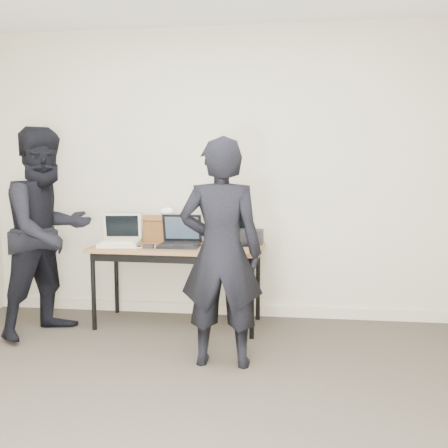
% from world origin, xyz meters
% --- Properties ---
extents(room, '(4.60, 4.60, 2.80)m').
position_xyz_m(room, '(0.00, 0.00, 1.35)').
color(room, '#3C352D').
rests_on(room, ground).
extents(desk, '(1.52, 0.70, 0.72)m').
position_xyz_m(desk, '(-0.35, 1.87, 0.66)').
color(desk, brown).
rests_on(desk, ground).
extents(laptop_beige, '(0.39, 0.38, 0.28)m').
position_xyz_m(laptop_beige, '(-0.87, 1.83, 0.78)').
color(laptop_beige, '#B8B393').
rests_on(laptop_beige, desk).
extents(laptop_center, '(0.36, 0.35, 0.27)m').
position_xyz_m(laptop_center, '(-0.32, 1.86, 0.78)').
color(laptop_center, black).
rests_on(laptop_center, desk).
extents(laptop_right, '(0.47, 0.46, 0.26)m').
position_xyz_m(laptop_right, '(0.11, 2.01, 0.78)').
color(laptop_right, black).
rests_on(laptop_right, desk).
extents(leather_satchel, '(0.37, 0.19, 0.25)m').
position_xyz_m(leather_satchel, '(-0.53, 2.09, 0.85)').
color(leather_satchel, '#593417').
rests_on(leather_satchel, desk).
extents(tissue, '(0.13, 0.10, 0.08)m').
position_xyz_m(tissue, '(-0.50, 2.10, 1.00)').
color(tissue, white).
rests_on(tissue, leather_satchel).
extents(equipment_box, '(0.23, 0.20, 0.13)m').
position_xyz_m(equipment_box, '(0.28, 2.06, 0.79)').
color(equipment_box, black).
rests_on(equipment_box, desk).
extents(power_brick, '(0.09, 0.06, 0.03)m').
position_xyz_m(power_brick, '(-0.57, 1.70, 0.74)').
color(power_brick, black).
rests_on(power_brick, desk).
extents(cables, '(1.15, 0.44, 0.01)m').
position_xyz_m(cables, '(-0.30, 1.87, 0.72)').
color(cables, black).
rests_on(cables, desk).
extents(person_typist, '(0.60, 0.40, 1.62)m').
position_xyz_m(person_typist, '(0.15, 1.02, 0.81)').
color(person_typist, black).
rests_on(person_typist, ground).
extents(person_observer, '(0.98, 1.06, 1.74)m').
position_xyz_m(person_observer, '(-1.39, 1.52, 0.87)').
color(person_observer, black).
rests_on(person_observer, ground).
extents(baseboard, '(4.50, 0.03, 0.10)m').
position_xyz_m(baseboard, '(0.00, 2.23, 0.05)').
color(baseboard, '#BFB39E').
rests_on(baseboard, ground).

